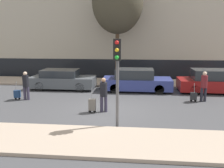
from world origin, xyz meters
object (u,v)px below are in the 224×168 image
Objects in this scene: trolley_left at (17,94)px; pedestrian_right at (204,85)px; bare_tree_near_crossing at (117,2)px; trolley_center at (92,105)px; traffic_light at (117,65)px; pedestrian_center at (104,93)px; trolley_right at (193,96)px; parked_car_0 at (62,80)px; parked_car_2 at (214,82)px; pedestrian_left at (26,84)px; parked_car_1 at (136,81)px.

trolley_left is 10.43m from pedestrian_right.
pedestrian_right is 8.75m from bare_tree_near_crossing.
traffic_light is at bearing -55.16° from trolley_center.
trolley_right is (4.65, 2.35, -0.62)m from pedestrian_center.
trolley_left is at bearing -132.81° from bare_tree_near_crossing.
parked_car_0 is 9.92m from parked_car_2.
bare_tree_near_crossing is at bearing 47.19° from trolley_left.
bare_tree_near_crossing reaches higher than pedestrian_left.
traffic_light is (5.45, -3.89, 1.58)m from pedestrian_left.
pedestrian_center is at bearing -54.41° from parked_car_0.
parked_car_1 is at bearing 138.16° from pedestrian_right.
pedestrian_right is at bearing -15.66° from parked_car_0.
bare_tree_near_crossing reaches higher than parked_car_0.
trolley_left is 1.03× the size of trolley_right.
trolley_left is 0.90× the size of trolley_center.
parked_car_1 is at bearing 67.56° from trolley_center.
parked_car_2 is 12.01m from trolley_left.
parked_car_2 is 2.73× the size of pedestrian_right.
pedestrian_right is at bearing -117.56° from parked_car_2.
traffic_light reaches higher than parked_car_2.
parked_car_0 is 8.38m from traffic_light.
pedestrian_left reaches higher than parked_car_0.
pedestrian_right is 6.48m from traffic_light.
bare_tree_near_crossing reaches higher than trolley_left.
trolley_right is at bearing 25.80° from trolley_center.
trolley_right is at bearing 48.95° from traffic_light.
parked_car_0 is 4.99m from parked_car_1.
trolley_right is at bearing 3.32° from pedestrian_left.
pedestrian_right is 0.48× the size of traffic_light.
traffic_light reaches higher than trolley_right.
parked_car_1 is 6.81m from pedestrian_left.
parked_car_1 reaches higher than trolley_right.
bare_tree_near_crossing is (-1.46, 2.72, 5.25)m from parked_car_1.
traffic_light is (6.00, -3.89, 2.16)m from trolley_left.
traffic_light is (-3.85, -4.42, 2.18)m from trolley_right.
pedestrian_center is 5.74m from pedestrian_right.
trolley_left is at bearing 147.07° from traffic_light.
parked_car_0 is 1.25× the size of traffic_light.
pedestrian_right is at bearing -44.20° from bare_tree_near_crossing.
pedestrian_right is 1.60× the size of trolley_right.
parked_car_1 is 6.09m from bare_tree_near_crossing.
parked_car_0 reaches higher than trolley_left.
trolley_left is 0.64× the size of pedestrian_right.
pedestrian_right is at bearing 45.80° from traffic_light.
trolley_center is at bearing -94.21° from bare_tree_near_crossing.
trolley_left is at bearing -165.57° from parked_car_2.
pedestrian_center is at bearing -164.76° from pedestrian_right.
parked_car_1 is 5.31m from trolley_center.
trolley_left is at bearing -156.37° from parked_car_1.
trolley_left is 0.65× the size of pedestrian_center.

